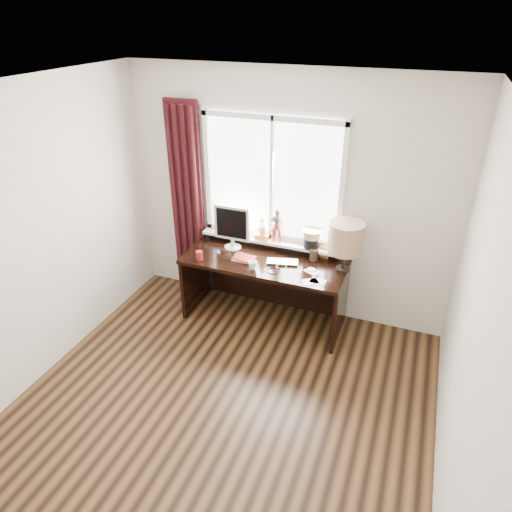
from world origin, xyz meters
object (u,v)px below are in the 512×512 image
at_px(mug, 253,265).
at_px(table_lamp, 346,238).
at_px(desk, 267,275).
at_px(red_cup, 199,255).
at_px(monitor, 232,225).
at_px(laptop, 283,262).

bearing_deg(mug, table_lamp, 18.88).
height_order(desk, table_lamp, table_lamp).
relative_size(red_cup, monitor, 0.20).
bearing_deg(red_cup, desk, 27.76).
distance_m(laptop, desk, 0.34).
bearing_deg(laptop, table_lamp, -6.87).
bearing_deg(laptop, monitor, 155.10).
bearing_deg(laptop, red_cup, -177.51).
bearing_deg(red_cup, laptop, 16.10).
bearing_deg(red_cup, mug, 1.97).
bearing_deg(red_cup, monitor, 58.90).
xyz_separation_m(red_cup, table_lamp, (1.43, 0.31, 0.32)).
relative_size(red_cup, table_lamp, 0.18).
bearing_deg(desk, mug, -99.07).
bearing_deg(laptop, desk, 140.83).
height_order(monitor, table_lamp, table_lamp).
relative_size(monitor, table_lamp, 0.94).
distance_m(monitor, table_lamp, 1.22).
bearing_deg(mug, monitor, 136.93).
bearing_deg(monitor, desk, -3.89).
height_order(laptop, mug, mug).
height_order(red_cup, monitor, monitor).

